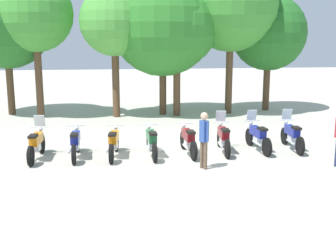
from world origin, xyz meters
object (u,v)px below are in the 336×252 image
object	(u,v)px
motorcycle_2	(114,142)
tree_6	(269,33)
person_0	(204,136)
tree_3	(163,23)
motorcycle_1	(75,143)
tree_4	(177,26)
tree_2	(114,22)
motorcycle_0	(36,144)
motorcycle_4	(188,140)
tree_0	(6,23)
motorcycle_5	(223,137)
motorcycle_3	(151,141)
motorcycle_7	(292,135)
motorcycle_6	(258,136)
tree_5	(231,5)
tree_1	(35,14)

from	to	relation	value
motorcycle_2	tree_6	xyz separation A→B (m)	(8.36, 8.50, 3.65)
person_0	tree_3	bearing A→B (deg)	-118.71
motorcycle_1	tree_4	world-z (taller)	tree_4
tree_2	motorcycle_0	bearing A→B (deg)	-110.15
motorcycle_4	tree_0	xyz separation A→B (m)	(-7.74, 8.82, 4.14)
motorcycle_4	motorcycle_5	xyz separation A→B (m)	(1.27, 0.13, 0.01)
motorcycle_0	motorcycle_3	bearing A→B (deg)	-87.73
motorcycle_0	motorcycle_7	xyz separation A→B (m)	(8.87, 0.13, 0.00)
motorcycle_6	tree_4	world-z (taller)	tree_4
motorcycle_2	motorcycle_7	size ratio (longest dim) A/B	1.00
tree_5	motorcycle_0	bearing A→B (deg)	-137.99
tree_6	tree_4	bearing A→B (deg)	-168.62
person_0	tree_6	size ratio (longest dim) A/B	0.28
motorcycle_7	tree_6	world-z (taller)	tree_6
tree_2	tree_6	xyz separation A→B (m)	(8.18, 1.04, -0.53)
motorcycle_7	motorcycle_2	bearing A→B (deg)	94.72
motorcycle_4	tree_4	world-z (taller)	tree_4
tree_5	person_0	bearing A→B (deg)	-109.36
motorcycle_2	motorcycle_6	world-z (taller)	motorcycle_6
motorcycle_3	motorcycle_4	world-z (taller)	same
person_0	tree_6	xyz separation A→B (m)	(5.65, 10.22, 3.12)
motorcycle_1	motorcycle_4	bearing A→B (deg)	-90.98
tree_4	tree_5	xyz separation A→B (m)	(2.80, 0.33, 1.08)
tree_1	motorcycle_2	bearing A→B (deg)	-65.46
motorcycle_3	tree_3	xyz separation A→B (m)	(1.32, 7.93, 4.12)
person_0	tree_4	xyz separation A→B (m)	(0.54, 9.19, 3.44)
motorcycle_2	motorcycle_6	bearing A→B (deg)	-81.12
tree_3	tree_5	bearing A→B (deg)	-1.55
tree_3	tree_4	distance (m)	0.80
tree_0	tree_2	distance (m)	5.56
motorcycle_3	tree_1	world-z (taller)	tree_1
tree_5	tree_4	bearing A→B (deg)	-173.28
motorcycle_3	motorcycle_6	bearing A→B (deg)	-88.83
motorcycle_3	motorcycle_4	xyz separation A→B (m)	(1.27, 0.05, 0.00)
motorcycle_1	tree_6	distance (m)	13.30
tree_2	tree_4	size ratio (longest dim) A/B	0.98
motorcycle_6	tree_2	size ratio (longest dim) A/B	0.34
tree_2	tree_5	xyz separation A→B (m)	(5.88, 0.34, 0.88)
tree_0	tree_1	world-z (taller)	tree_0
motorcycle_1	motorcycle_3	distance (m)	2.54
motorcycle_1	tree_2	distance (m)	8.60
motorcycle_1	tree_2	xyz separation A→B (m)	(1.45, 7.38, 4.17)
motorcycle_0	person_0	world-z (taller)	person_0
motorcycle_0	motorcycle_4	xyz separation A→B (m)	(5.06, -0.05, -0.01)
motorcycle_2	person_0	bearing A→B (deg)	-115.70
motorcycle_6	motorcycle_7	size ratio (longest dim) A/B	1.00
tree_0	tree_3	bearing A→B (deg)	-6.87
motorcycle_6	motorcycle_5	bearing A→B (deg)	88.32
motorcycle_6	tree_5	distance (m)	9.18
motorcycle_0	tree_4	bearing A→B (deg)	-34.19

